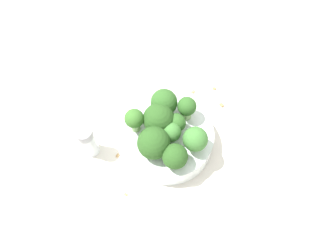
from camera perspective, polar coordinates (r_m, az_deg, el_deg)
name	(u,v)px	position (r m, az deg, el deg)	size (l,w,h in m)	color
ground_plane	(168,144)	(0.63, 0.00, -3.08)	(3.00, 3.00, 0.00)	silver
bowl	(168,139)	(0.62, 0.00, -2.23)	(0.17, 0.17, 0.04)	silver
broccoli_floret_0	(154,143)	(0.56, -2.49, -2.98)	(0.06, 0.06, 0.06)	#7A9E5B
broccoli_floret_1	(171,132)	(0.57, 0.59, -1.05)	(0.04, 0.04, 0.04)	#7A9E5B
broccoli_floret_2	(159,119)	(0.58, -1.63, 1.19)	(0.06, 0.06, 0.06)	#7A9E5B
broccoli_floret_3	(175,157)	(0.55, 1.22, -5.35)	(0.04, 0.04, 0.05)	#8EB770
broccoli_floret_4	(176,123)	(0.58, 1.44, 0.54)	(0.03, 0.03, 0.04)	#8EB770
broccoli_floret_5	(187,108)	(0.59, 3.29, 3.23)	(0.03, 0.03, 0.05)	#8EB770
broccoli_floret_6	(164,102)	(0.59, -0.69, 4.13)	(0.05, 0.05, 0.06)	#8EB770
broccoli_floret_7	(195,139)	(0.56, 4.77, -2.32)	(0.04, 0.04, 0.05)	#7A9E5B
broccoli_floret_8	(134,120)	(0.57, -5.87, 1.13)	(0.03, 0.03, 0.05)	#84AD66
pepper_shaker	(88,141)	(0.61, -13.78, -2.59)	(0.03, 0.03, 0.08)	silver
almond_crumb_0	(118,155)	(0.63, -8.78, -5.04)	(0.01, 0.00, 0.01)	tan
almond_crumb_1	(222,105)	(0.68, 9.34, 3.72)	(0.01, 0.01, 0.01)	#AD7F4C
almond_crumb_2	(126,194)	(0.60, -7.36, -11.70)	(0.01, 0.00, 0.01)	#AD7F4C
almond_crumb_3	(193,91)	(0.69, 4.38, 6.06)	(0.01, 0.00, 0.01)	tan
almond_crumb_4	(214,88)	(0.70, 8.10, 6.56)	(0.01, 0.00, 0.01)	#AD7F4C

